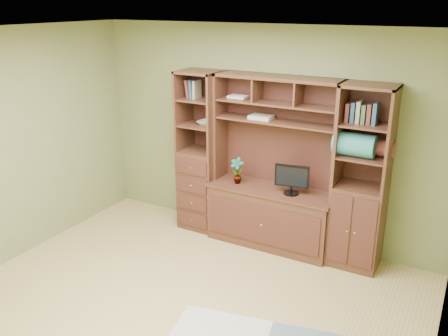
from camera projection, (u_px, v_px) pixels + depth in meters
The scene contains 10 objects.
room at pixel (169, 189), 4.11m from camera, with size 4.60×4.10×2.64m.
center_hutch at pixel (272, 165), 5.53m from camera, with size 1.54×0.53×2.05m, color #4A2719.
left_tower at pixel (201, 152), 6.02m from camera, with size 0.50×0.45×2.05m, color #4A2719.
right_tower at pixel (361, 179), 5.10m from camera, with size 0.55×0.45×2.05m, color #4A2719.
monitor at pixel (292, 174), 5.40m from camera, with size 0.40×0.18×0.48m, color black.
orchid at pixel (237, 171), 5.75m from camera, with size 0.17×0.12×0.33m, color #A05A36.
magazines at pixel (261, 117), 5.51m from camera, with size 0.26×0.19×0.04m, color #B8AD9C.
bowl at pixel (206, 123), 5.85m from camera, with size 0.21×0.21×0.05m, color beige.
blanket_teal at pixel (354, 145), 4.97m from camera, with size 0.43×0.25×0.25m, color #2E7976.
blanket_red at pixel (379, 148), 4.99m from camera, with size 0.33×0.18×0.18m, color brown.
Camera 1 is at (2.25, -3.11, 2.85)m, focal length 38.00 mm.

